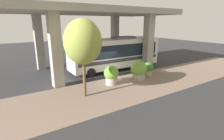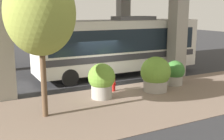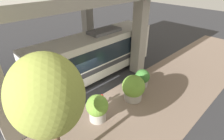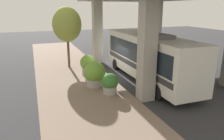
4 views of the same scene
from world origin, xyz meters
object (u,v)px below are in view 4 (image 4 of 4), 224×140
at_px(street_tree_near, 67,25).
at_px(fire_hydrant, 100,72).
at_px(planter_back, 88,65).
at_px(bus, 148,55).
at_px(planter_middle, 95,74).
at_px(planter_front, 110,84).

bearing_deg(street_tree_near, fire_hydrant, -65.03).
height_order(fire_hydrant, planter_back, planter_back).
distance_m(bus, planter_back, 5.31).
bearing_deg(bus, planter_middle, 177.76).
xyz_separation_m(bus, planter_back, (-4.06, 3.21, -1.18)).
distance_m(planter_back, street_tree_near, 4.59).
xyz_separation_m(fire_hydrant, planter_front, (-0.47, -3.75, 0.28)).
distance_m(fire_hydrant, planter_front, 3.79).
bearing_deg(planter_front, bus, 23.17).
relative_size(bus, planter_front, 7.68).
relative_size(planter_front, planter_middle, 0.76).
distance_m(planter_middle, planter_back, 3.05).
bearing_deg(bus, fire_hydrant, 146.58).
distance_m(fire_hydrant, planter_middle, 2.29).
relative_size(fire_hydrant, planter_middle, 0.47).
bearing_deg(bus, street_tree_near, 129.52).
height_order(planter_front, street_tree_near, street_tree_near).
bearing_deg(fire_hydrant, street_tree_near, 114.97).
relative_size(bus, planter_back, 6.30).
distance_m(planter_front, planter_back, 4.82).
bearing_deg(fire_hydrant, planter_back, 127.04).
relative_size(bus, planter_middle, 5.86).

